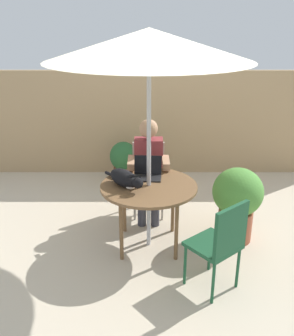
{
  "coord_description": "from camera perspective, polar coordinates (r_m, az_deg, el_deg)",
  "views": [
    {
      "loc": [
        -0.02,
        -3.6,
        2.34
      ],
      "look_at": [
        0.0,
        0.1,
        0.87
      ],
      "focal_mm": 40.54,
      "sensor_mm": 36.0,
      "label": 1
    }
  ],
  "objects": [
    {
      "name": "chair_occupied",
      "position": [
        4.76,
        -0.04,
        -0.67
      ],
      "size": [
        0.4,
        0.4,
        0.9
      ],
      "color": "#B2A899",
      "rests_on": "ground"
    },
    {
      "name": "fence_back",
      "position": [
        5.94,
        -0.1,
        6.75
      ],
      "size": [
        5.85,
        0.08,
        1.62
      ],
      "primitive_type": "cube",
      "color": "tan",
      "rests_on": "ground"
    },
    {
      "name": "patio_umbrella",
      "position": [
        3.6,
        0.01,
        18.02
      ],
      "size": [
        1.94,
        1.94,
        2.26
      ],
      "color": "#B7B7BC",
      "rests_on": "ground"
    },
    {
      "name": "ground_plane",
      "position": [
        4.29,
        0.01,
        -11.36
      ],
      "size": [
        14.0,
        14.0,
        0.0
      ],
      "primitive_type": "plane",
      "color": "beige"
    },
    {
      "name": "chair_empty",
      "position": [
        3.43,
        10.82,
        -10.61
      ],
      "size": [
        0.56,
        0.56,
        0.9
      ],
      "color": "#194C2D",
      "rests_on": "ground"
    },
    {
      "name": "patio_table",
      "position": [
        3.97,
        0.01,
        -3.35
      ],
      "size": [
        1.01,
        1.01,
        0.72
      ],
      "color": "brown",
      "rests_on": "ground"
    },
    {
      "name": "laptop",
      "position": [
        4.13,
        -0.17,
        -0.44
      ],
      "size": [
        0.32,
        0.27,
        0.21
      ],
      "color": "black",
      "rests_on": "patio_table"
    },
    {
      "name": "person_seated",
      "position": [
        4.55,
        -0.03,
        0.54
      ],
      "size": [
        0.48,
        0.48,
        1.24
      ],
      "color": "maroon",
      "rests_on": "ground"
    },
    {
      "name": "potted_plant_near_fence",
      "position": [
        5.66,
        -3.8,
        1.09
      ],
      "size": [
        0.41,
        0.41,
        0.64
      ],
      "color": "#9E5138",
      "rests_on": "ground"
    },
    {
      "name": "cat",
      "position": [
        3.89,
        -3.52,
        -1.64
      ],
      "size": [
        0.43,
        0.54,
        0.17
      ],
      "color": "black",
      "rests_on": "patio_table"
    },
    {
      "name": "potted_plant_by_chair",
      "position": [
        4.26,
        13.13,
        -4.69
      ],
      "size": [
        0.55,
        0.55,
        0.85
      ],
      "color": "#9E5138",
      "rests_on": "ground"
    }
  ]
}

